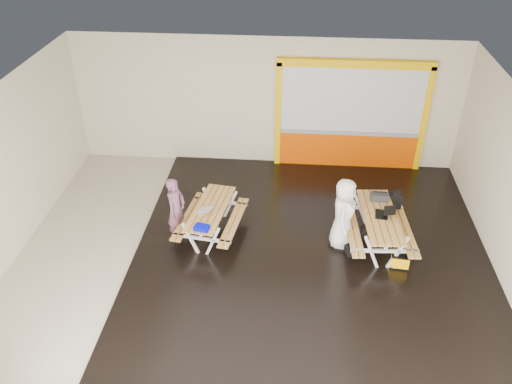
# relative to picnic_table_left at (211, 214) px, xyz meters

# --- Properties ---
(room) EXTENTS (10.02, 8.02, 3.52)m
(room) POSITION_rel_picnic_table_left_xyz_m (0.96, -0.58, 1.18)
(room) COLOR #BFB6A2
(room) RESTS_ON ground
(deck) EXTENTS (7.50, 7.98, 0.05)m
(deck) POSITION_rel_picnic_table_left_xyz_m (2.21, -0.58, -0.55)
(deck) COLOR black
(deck) RESTS_ON room
(kiosk) EXTENTS (3.88, 0.16, 3.00)m
(kiosk) POSITION_rel_picnic_table_left_xyz_m (3.16, 3.35, 0.87)
(kiosk) COLOR #DB4A00
(kiosk) RESTS_ON room
(picnic_table_left) EXTENTS (1.51, 2.02, 0.75)m
(picnic_table_left) POSITION_rel_picnic_table_left_xyz_m (0.00, 0.00, 0.00)
(picnic_table_left) COLOR #B88743
(picnic_table_left) RESTS_ON deck
(picnic_table_right) EXTENTS (1.49, 2.10, 0.81)m
(picnic_table_right) POSITION_rel_picnic_table_left_xyz_m (3.62, -0.07, 0.04)
(picnic_table_right) COLOR #B88743
(picnic_table_right) RESTS_ON deck
(person_left) EXTENTS (0.51, 0.63, 1.50)m
(person_left) POSITION_rel_picnic_table_left_xyz_m (-0.72, -0.18, 0.21)
(person_left) COLOR #664054
(person_left) RESTS_ON deck
(person_right) EXTENTS (0.65, 0.87, 1.62)m
(person_right) POSITION_rel_picnic_table_left_xyz_m (2.85, -0.12, 0.27)
(person_right) COLOR white
(person_right) RESTS_ON deck
(laptop_left) EXTENTS (0.40, 0.38, 0.14)m
(laptop_left) POSITION_rel_picnic_table_left_xyz_m (-0.10, -0.18, 0.22)
(laptop_left) COLOR silver
(laptop_left) RESTS_ON picnic_table_left
(laptop_right) EXTENTS (0.45, 0.40, 0.17)m
(laptop_right) POSITION_rel_picnic_table_left_xyz_m (3.71, -0.05, 0.29)
(laptop_right) COLOR black
(laptop_right) RESTS_ON picnic_table_right
(blue_pouch) EXTENTS (0.33, 0.27, 0.09)m
(blue_pouch) POSITION_rel_picnic_table_left_xyz_m (-0.06, -0.79, 0.22)
(blue_pouch) COLOR #0105D3
(blue_pouch) RESTS_ON picnic_table_left
(toolbox) EXTENTS (0.39, 0.20, 0.22)m
(toolbox) POSITION_rel_picnic_table_left_xyz_m (3.66, 0.52, 0.32)
(toolbox) COLOR black
(toolbox) RESTS_ON picnic_table_right
(backpack) EXTENTS (0.27, 0.19, 0.44)m
(backpack) POSITION_rel_picnic_table_left_xyz_m (4.05, 0.67, 0.17)
(backpack) COLOR black
(backpack) RESTS_ON picnic_table_right
(dark_case) EXTENTS (0.48, 0.41, 0.15)m
(dark_case) POSITION_rel_picnic_table_left_xyz_m (3.14, -0.40, -0.45)
(dark_case) COLOR black
(dark_case) RESTS_ON deck
(fluke_bag) EXTENTS (0.39, 0.28, 0.32)m
(fluke_bag) POSITION_rel_picnic_table_left_xyz_m (4.02, -0.80, -0.37)
(fluke_bag) COLOR black
(fluke_bag) RESTS_ON deck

